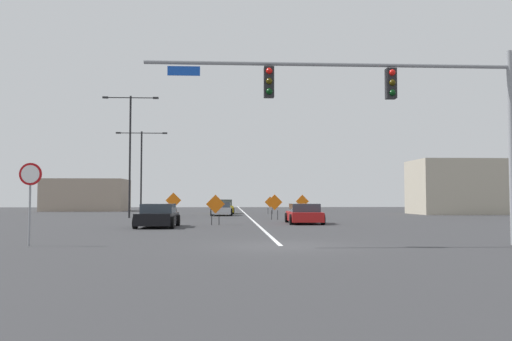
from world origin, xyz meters
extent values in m
plane|color=#38383A|center=(0.00, 0.00, 0.00)|extent=(148.71, 148.71, 0.00)
cube|color=white|center=(0.00, 41.31, 0.00)|extent=(0.16, 82.62, 0.01)
cylinder|color=gray|center=(8.07, 0.00, 3.39)|extent=(0.20, 0.20, 6.78)
cylinder|color=gray|center=(1.72, 0.00, 6.21)|extent=(12.71, 0.14, 0.14)
cube|color=black|center=(3.84, 0.00, 5.57)|extent=(0.34, 0.32, 1.05)
sphere|color=red|center=(3.84, -0.17, 5.92)|extent=(0.22, 0.22, 0.22)
sphere|color=#3C3106|center=(3.84, -0.17, 5.57)|extent=(0.22, 0.22, 0.22)
sphere|color=black|center=(3.84, -0.17, 5.22)|extent=(0.22, 0.22, 0.22)
cube|color=black|center=(-0.40, 0.00, 5.57)|extent=(0.34, 0.32, 1.05)
sphere|color=red|center=(-0.40, -0.17, 5.92)|extent=(0.22, 0.22, 0.22)
sphere|color=#3C3106|center=(-0.40, -0.17, 5.57)|extent=(0.22, 0.22, 0.22)
sphere|color=black|center=(-0.40, -0.17, 5.22)|extent=(0.22, 0.22, 0.22)
cube|color=#1447B7|center=(-3.30, 0.00, 5.92)|extent=(1.10, 0.03, 0.32)
cylinder|color=gray|center=(-8.48, 0.45, 1.02)|extent=(0.07, 0.07, 2.04)
cylinder|color=#B20F14|center=(-8.48, 0.45, 2.42)|extent=(0.76, 0.03, 0.76)
cylinder|color=white|center=(-8.48, 0.43, 2.42)|extent=(0.61, 0.01, 0.61)
cylinder|color=black|center=(-9.79, 25.41, 4.99)|extent=(0.16, 0.16, 9.99)
cylinder|color=black|center=(-10.81, 25.41, 9.84)|extent=(2.05, 0.08, 0.08)
cube|color=#262628|center=(-11.84, 25.41, 9.84)|extent=(0.44, 0.24, 0.14)
cylinder|color=black|center=(-8.77, 25.41, 9.84)|extent=(2.05, 0.08, 0.08)
cube|color=#262628|center=(-7.74, 25.41, 9.84)|extent=(0.44, 0.24, 0.14)
cylinder|color=black|center=(-9.94, 31.97, 3.94)|extent=(0.16, 0.16, 7.88)
cylinder|color=black|center=(-11.03, 31.97, 7.73)|extent=(2.18, 0.08, 0.08)
cube|color=#262628|center=(-12.12, 31.97, 7.73)|extent=(0.44, 0.24, 0.14)
cylinder|color=black|center=(-8.85, 31.97, 7.73)|extent=(2.18, 0.08, 0.08)
cube|color=#262628|center=(-7.76, 31.97, 7.73)|extent=(0.44, 0.24, 0.14)
cube|color=orange|center=(2.48, 35.38, 1.20)|extent=(1.11, 0.21, 1.12)
cylinder|color=black|center=(2.27, 35.34, 0.31)|extent=(0.05, 0.05, 0.62)
cylinder|color=black|center=(2.70, 35.41, 0.31)|extent=(0.05, 0.05, 0.62)
cube|color=orange|center=(-6.39, 26.94, 1.41)|extent=(1.29, 0.33, 1.32)
cylinder|color=black|center=(-6.64, 26.88, 0.37)|extent=(0.05, 0.05, 0.73)
cylinder|color=black|center=(-6.14, 27.00, 0.37)|extent=(0.05, 0.05, 0.73)
cube|color=orange|center=(1.70, 21.36, 1.29)|extent=(1.17, 0.12, 1.17)
cylinder|color=black|center=(1.47, 21.34, 0.34)|extent=(0.05, 0.05, 0.69)
cylinder|color=black|center=(1.92, 21.37, 0.34)|extent=(0.05, 0.05, 0.69)
cube|color=orange|center=(-2.54, 13.89, 1.25)|extent=(1.13, 0.24, 1.14)
cylinder|color=black|center=(-2.75, 13.85, 0.33)|extent=(0.05, 0.05, 0.66)
cylinder|color=black|center=(-2.32, 13.93, 0.33)|extent=(0.05, 0.05, 0.66)
cube|color=orange|center=(4.32, 25.15, 1.33)|extent=(1.09, 0.14, 1.10)
cylinder|color=black|center=(4.11, 25.13, 0.38)|extent=(0.05, 0.05, 0.77)
cylinder|color=black|center=(4.53, 25.17, 0.38)|extent=(0.05, 0.05, 0.77)
cube|color=red|center=(3.02, 15.34, 0.45)|extent=(2.01, 4.58, 0.58)
cube|color=#333D47|center=(3.01, 15.12, 1.00)|extent=(1.77, 2.47, 0.51)
cylinder|color=black|center=(4.01, 16.91, 0.32)|extent=(0.24, 0.65, 0.64)
cylinder|color=black|center=(2.11, 16.95, 0.32)|extent=(0.24, 0.65, 0.64)
cylinder|color=black|center=(3.93, 13.73, 0.32)|extent=(0.24, 0.65, 0.64)
cylinder|color=black|center=(2.03, 13.78, 0.32)|extent=(0.24, 0.65, 0.64)
cube|color=black|center=(-5.67, 11.64, 0.48)|extent=(1.96, 4.27, 0.63)
cube|color=#333D47|center=(-5.66, 11.85, 1.04)|extent=(1.74, 2.11, 0.50)
cylinder|color=black|center=(-6.64, 10.16, 0.32)|extent=(0.23, 0.64, 0.64)
cylinder|color=black|center=(-4.73, 10.14, 0.32)|extent=(0.23, 0.64, 0.64)
cylinder|color=black|center=(-6.60, 13.14, 0.32)|extent=(0.23, 0.64, 0.64)
cylinder|color=black|center=(-4.70, 13.11, 0.32)|extent=(0.23, 0.64, 0.64)
cube|color=gold|center=(-2.23, 36.38, 0.49)|extent=(1.99, 4.15, 0.66)
cube|color=#333D47|center=(-2.24, 36.58, 1.14)|extent=(1.72, 2.50, 0.64)
cylinder|color=black|center=(-3.02, 34.91, 0.32)|extent=(0.26, 0.65, 0.64)
cylinder|color=black|center=(-1.27, 35.02, 0.32)|extent=(0.26, 0.65, 0.64)
cylinder|color=black|center=(-3.19, 37.75, 0.32)|extent=(0.26, 0.65, 0.64)
cylinder|color=black|center=(-1.44, 37.85, 0.32)|extent=(0.26, 0.65, 0.64)
cube|color=#B7BABF|center=(-2.34, 30.66, 0.45)|extent=(1.80, 4.15, 0.58)
cube|color=#333D47|center=(-2.34, 30.86, 0.99)|extent=(1.59, 2.31, 0.50)
cylinder|color=black|center=(-3.23, 29.23, 0.32)|extent=(0.23, 0.64, 0.64)
cylinder|color=black|center=(-1.52, 29.20, 0.32)|extent=(0.23, 0.64, 0.64)
cylinder|color=black|center=(-3.16, 32.11, 0.32)|extent=(0.23, 0.64, 0.64)
cylinder|color=black|center=(-1.46, 32.08, 0.32)|extent=(0.23, 0.64, 0.64)
cube|color=#B2A893|center=(22.43, 33.72, 2.70)|extent=(11.20, 6.00, 5.41)
cube|color=gray|center=(-19.28, 48.25, 1.96)|extent=(9.69, 6.38, 3.93)
camera|label=1|loc=(-1.78, -17.65, 1.62)|focal=36.77mm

